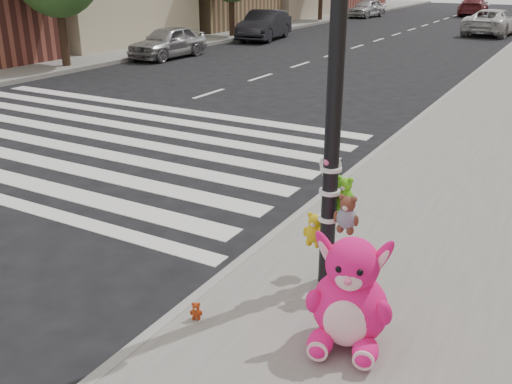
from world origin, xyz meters
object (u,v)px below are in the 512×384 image
Objects in this scene: pink_bunny at (350,300)px; car_silver_far at (168,42)px; car_white_near at (493,22)px; signal_pole at (334,139)px; red_teddy at (196,311)px; car_dark_far at (264,25)px.

car_silver_far is at bearing 120.69° from pink_bunny.
pink_bunny is 0.23× the size of car_white_near.
pink_bunny is 19.18m from car_silver_far.
signal_pole is 21.58× the size of red_teddy.
car_silver_far is at bearing 133.32° from signal_pole.
car_silver_far is 7.27m from car_dark_far.
signal_pole is 2.17m from red_teddy.
car_white_near is (-2.61, 28.44, -1.09)m from signal_pole.
signal_pole reaches higher than red_teddy.
red_teddy is at bearing -121.73° from signal_pole.
car_dark_far is at bearing 89.05° from car_silver_far.
pink_bunny is 29.54m from car_white_near.
red_teddy is 0.04× the size of car_white_near.
signal_pole is 23.76m from car_dark_far.
car_silver_far is at bearing -101.79° from car_dark_far.
signal_pole is 1.60m from pink_bunny.
car_dark_far reaches higher than car_silver_far.
car_silver_far is (-11.60, 14.48, 0.38)m from red_teddy.
signal_pole is 28.58m from car_white_near.
car_white_near is at bearing 68.07° from red_teddy.
car_white_near is at bearing 84.23° from pink_bunny.
signal_pole reaches higher than car_silver_far.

